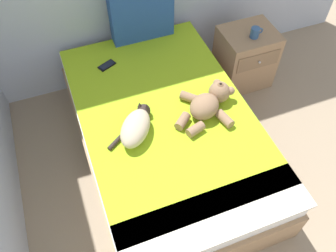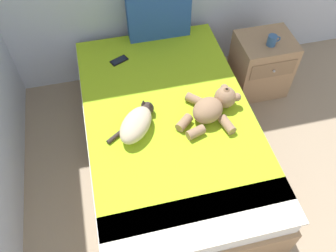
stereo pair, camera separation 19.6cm
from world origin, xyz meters
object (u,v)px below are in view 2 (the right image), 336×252
at_px(cat, 137,123).
at_px(teddy_bear, 213,107).
at_px(patterned_cushion, 158,10).
at_px(mug, 272,40).
at_px(bed, 169,135).
at_px(cell_phone, 119,60).
at_px(nightstand, 261,65).

relative_size(cat, teddy_bear, 0.75).
xyz_separation_m(patterned_cushion, mug, (0.91, -0.41, -0.17)).
relative_size(bed, patterned_cushion, 3.76).
relative_size(teddy_bear, cell_phone, 3.27).
height_order(cell_phone, nightstand, nightstand).
bearing_deg(mug, cell_phone, 173.76).
relative_size(patterned_cushion, cell_phone, 3.35).
distance_m(cat, mug, 1.44).
relative_size(bed, nightstand, 3.55).
bearing_deg(cell_phone, bed, -67.58).
distance_m(cat, cell_phone, 0.77).
xyz_separation_m(bed, nightstand, (1.04, 0.59, 0.02)).
bearing_deg(patterned_cushion, cat, -110.59).
distance_m(patterned_cushion, mug, 1.02).
relative_size(cell_phone, mug, 1.37).
relative_size(patterned_cushion, nightstand, 0.95).
bearing_deg(teddy_bear, cat, -178.23).
bearing_deg(bed, teddy_bear, -13.29).
distance_m(bed, mug, 1.22).
distance_m(bed, patterned_cushion, 1.09).
distance_m(bed, nightstand, 1.20).
bearing_deg(patterned_cushion, mug, -24.35).
relative_size(teddy_bear, nightstand, 0.92).
bearing_deg(bed, cell_phone, 112.42).
bearing_deg(bed, patterned_cushion, 81.99).
xyz_separation_m(bed, patterned_cushion, (0.13, 0.94, 0.54)).
bearing_deg(patterned_cushion, teddy_bear, -79.85).
distance_m(bed, cell_phone, 0.78).
height_order(teddy_bear, mug, teddy_bear).
height_order(cat, teddy_bear, teddy_bear).
bearing_deg(cell_phone, nightstand, -3.45).
xyz_separation_m(cell_phone, mug, (1.32, -0.14, 0.08)).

